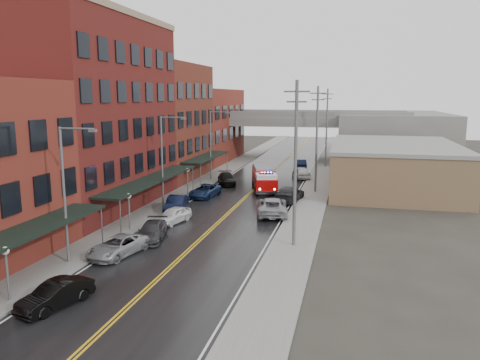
# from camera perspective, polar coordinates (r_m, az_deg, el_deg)

# --- Properties ---
(ground) EXTENTS (220.00, 220.00, 0.00)m
(ground) POSITION_cam_1_polar(r_m,az_deg,el_deg) (23.70, -16.89, -17.62)
(ground) COLOR #2D2B26
(ground) RESTS_ON ground
(road) EXTENTS (11.00, 160.00, 0.02)m
(road) POSITION_cam_1_polar(r_m,az_deg,el_deg) (50.36, 0.50, -2.29)
(road) COLOR black
(road) RESTS_ON ground
(sidewalk_left) EXTENTS (3.00, 160.00, 0.15)m
(sidewalk_left) POSITION_cam_1_polar(r_m,az_deg,el_deg) (52.44, -7.30, -1.80)
(sidewalk_left) COLOR slate
(sidewalk_left) RESTS_ON ground
(sidewalk_right) EXTENTS (3.00, 160.00, 0.15)m
(sidewalk_right) POSITION_cam_1_polar(r_m,az_deg,el_deg) (49.26, 8.81, -2.61)
(sidewalk_right) COLOR slate
(sidewalk_right) RESTS_ON ground
(curb_left) EXTENTS (0.30, 160.00, 0.15)m
(curb_left) POSITION_cam_1_polar(r_m,az_deg,el_deg) (51.88, -5.59, -1.89)
(curb_left) COLOR gray
(curb_left) RESTS_ON ground
(curb_right) EXTENTS (0.30, 160.00, 0.15)m
(curb_right) POSITION_cam_1_polar(r_m,az_deg,el_deg) (49.42, 6.90, -2.53)
(curb_right) COLOR gray
(curb_right) RESTS_ON ground
(brick_building_b) EXTENTS (9.00, 20.00, 18.00)m
(brick_building_b) POSITION_cam_1_polar(r_m,az_deg,el_deg) (47.65, -17.40, 7.46)
(brick_building_b) COLOR #5C1A18
(brick_building_b) RESTS_ON ground
(brick_building_c) EXTENTS (9.00, 15.00, 15.00)m
(brick_building_c) POSITION_cam_1_polar(r_m,az_deg,el_deg) (63.38, -9.19, 6.99)
(brick_building_c) COLOR maroon
(brick_building_c) RESTS_ON ground
(brick_building_far) EXTENTS (9.00, 20.00, 12.00)m
(brick_building_far) POSITION_cam_1_polar(r_m,az_deg,el_deg) (79.88, -4.31, 6.65)
(brick_building_far) COLOR maroon
(brick_building_far) RESTS_ON ground
(tan_building) EXTENTS (14.00, 22.00, 5.00)m
(tan_building) POSITION_cam_1_polar(r_m,az_deg,el_deg) (58.73, 18.19, 1.46)
(tan_building) COLOR brown
(tan_building) RESTS_ON ground
(right_far_block) EXTENTS (18.00, 30.00, 8.00)m
(right_far_block) POSITION_cam_1_polar(r_m,az_deg,el_deg) (88.46, 18.04, 5.22)
(right_far_block) COLOR slate
(right_far_block) RESTS_ON ground
(awning_0) EXTENTS (2.60, 16.00, 3.09)m
(awning_0) POSITION_cam_1_polar(r_m,az_deg,el_deg) (29.77, -25.87, -6.24)
(awning_0) COLOR black
(awning_0) RESTS_ON ground
(awning_1) EXTENTS (2.60, 18.00, 3.09)m
(awning_1) POSITION_cam_1_polar(r_m,az_deg,el_deg) (45.61, -10.71, 0.04)
(awning_1) COLOR black
(awning_1) RESTS_ON ground
(awning_2) EXTENTS (2.60, 13.00, 3.09)m
(awning_2) POSITION_cam_1_polar(r_m,az_deg,el_deg) (61.79, -4.08, 2.81)
(awning_2) COLOR black
(awning_2) RESTS_ON ground
(globe_lamp_0) EXTENTS (0.44, 0.44, 3.12)m
(globe_lamp_0) POSITION_cam_1_polar(r_m,az_deg,el_deg) (27.83, -26.61, -8.87)
(globe_lamp_0) COLOR #59595B
(globe_lamp_0) RESTS_ON ground
(globe_lamp_1) EXTENTS (0.44, 0.44, 3.12)m
(globe_lamp_1) POSITION_cam_1_polar(r_m,az_deg,el_deg) (39.09, -13.40, -2.76)
(globe_lamp_1) COLOR #59595B
(globe_lamp_1) RESTS_ON ground
(globe_lamp_2) EXTENTS (0.44, 0.44, 3.12)m
(globe_lamp_2) POSITION_cam_1_polar(r_m,az_deg,el_deg) (51.71, -6.42, 0.58)
(globe_lamp_2) COLOR #59595B
(globe_lamp_2) RESTS_ON ground
(street_lamp_0) EXTENTS (2.64, 0.22, 9.00)m
(street_lamp_0) POSITION_cam_1_polar(r_m,az_deg,el_deg) (31.84, -20.33, -0.76)
(street_lamp_0) COLOR #59595B
(street_lamp_0) RESTS_ON ground
(street_lamp_1) EXTENTS (2.64, 0.22, 9.00)m
(street_lamp_1) POSITION_cam_1_polar(r_m,az_deg,el_deg) (45.82, -9.22, 2.91)
(street_lamp_1) COLOR #59595B
(street_lamp_1) RESTS_ON ground
(street_lamp_2) EXTENTS (2.64, 0.22, 9.00)m
(street_lamp_2) POSITION_cam_1_polar(r_m,az_deg,el_deg) (60.80, -3.40, 4.79)
(street_lamp_2) COLOR #59595B
(street_lamp_2) RESTS_ON ground
(utility_pole_0) EXTENTS (1.80, 0.24, 12.00)m
(utility_pole_0) POSITION_cam_1_polar(r_m,az_deg,el_deg) (33.46, 6.77, 2.25)
(utility_pole_0) COLOR #59595B
(utility_pole_0) RESTS_ON ground
(utility_pole_1) EXTENTS (1.80, 0.24, 12.00)m
(utility_pole_1) POSITION_cam_1_polar(r_m,az_deg,el_deg) (53.25, 9.34, 5.12)
(utility_pole_1) COLOR #59595B
(utility_pole_1) RESTS_ON ground
(utility_pole_2) EXTENTS (1.80, 0.24, 12.00)m
(utility_pole_2) POSITION_cam_1_polar(r_m,az_deg,el_deg) (73.16, 10.52, 6.43)
(utility_pole_2) COLOR #59595B
(utility_pole_2) RESTS_ON ground
(overpass) EXTENTS (40.00, 10.00, 7.50)m
(overpass) POSITION_cam_1_polar(r_m,az_deg,el_deg) (80.83, 5.65, 6.66)
(overpass) COLOR slate
(overpass) RESTS_ON ground
(fire_truck) EXTENTS (4.56, 7.92, 2.76)m
(fire_truck) POSITION_cam_1_polar(r_m,az_deg,el_deg) (54.51, 2.97, 0.25)
(fire_truck) COLOR #AB0807
(fire_truck) RESTS_ON ground
(parked_car_left_1) EXTENTS (2.57, 4.38, 1.37)m
(parked_car_left_1) POSITION_cam_1_polar(r_m,az_deg,el_deg) (26.86, -21.56, -12.88)
(parked_car_left_1) COLOR black
(parked_car_left_1) RESTS_ON ground
(parked_car_left_2) EXTENTS (3.15, 5.22, 1.35)m
(parked_car_left_2) POSITION_cam_1_polar(r_m,az_deg,el_deg) (33.66, -14.69, -7.81)
(parked_car_left_2) COLOR gray
(parked_car_left_2) RESTS_ON ground
(parked_car_left_3) EXTENTS (2.78, 4.94, 1.35)m
(parked_car_left_3) POSITION_cam_1_polar(r_m,az_deg,el_deg) (36.68, -10.69, -6.16)
(parked_car_left_3) COLOR #2B2B2E
(parked_car_left_3) RESTS_ON ground
(parked_car_left_4) EXTENTS (2.54, 4.28, 1.37)m
(parked_car_left_4) POSITION_cam_1_polar(r_m,az_deg,el_deg) (41.14, -8.16, -4.28)
(parked_car_left_4) COLOR white
(parked_car_left_4) RESTS_ON ground
(parked_car_left_5) EXTENTS (2.29, 4.80, 1.52)m
(parked_car_left_5) POSITION_cam_1_polar(r_m,az_deg,el_deg) (44.91, -7.79, -2.94)
(parked_car_left_5) COLOR black
(parked_car_left_5) RESTS_ON ground
(parked_car_left_6) EXTENTS (2.74, 5.11, 1.37)m
(parked_car_left_6) POSITION_cam_1_polar(r_m,az_deg,el_deg) (51.25, -4.30, -1.33)
(parked_car_left_6) COLOR #14274B
(parked_car_left_6) RESTS_ON ground
(parked_car_left_7) EXTENTS (3.56, 5.34, 1.44)m
(parked_car_left_7) POSITION_cam_1_polar(r_m,az_deg,el_deg) (58.30, -1.65, 0.14)
(parked_car_left_7) COLOR black
(parked_car_left_7) RESTS_ON ground
(parked_car_right_0) EXTENTS (3.70, 6.26, 1.63)m
(parked_car_right_0) POSITION_cam_1_polar(r_m,az_deg,el_deg) (43.47, 3.93, -3.23)
(parked_car_right_0) COLOR gray
(parked_car_right_0) RESTS_ON ground
(parked_car_right_1) EXTENTS (2.94, 5.79, 1.61)m
(parked_car_right_1) POSITION_cam_1_polar(r_m,az_deg,el_deg) (49.16, 6.00, -1.70)
(parked_car_right_1) COLOR black
(parked_car_right_1) RESTS_ON ground
(parked_car_right_2) EXTENTS (3.23, 5.07, 1.61)m
(parked_car_right_2) POSITION_cam_1_polar(r_m,az_deg,el_deg) (63.08, 7.49, 0.90)
(parked_car_right_2) COLOR silver
(parked_car_right_2) RESTS_ON ground
(parked_car_right_3) EXTENTS (2.43, 4.82, 1.52)m
(parked_car_right_3) POSITION_cam_1_polar(r_m,az_deg,el_deg) (71.23, 7.36, 1.93)
(parked_car_right_3) COLOR black
(parked_car_right_3) RESTS_ON ground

